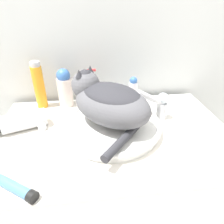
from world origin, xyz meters
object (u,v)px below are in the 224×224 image
object	(u,v)px
faucet	(159,104)
shampoo_bottle_tall	(39,86)
cat	(108,101)
cream_tube	(13,186)
soap_pump_bottle	(90,90)
soap_bar	(192,134)
lotion_bottle_white	(65,88)
deodorant_stick	(133,90)
hair_dryer	(25,121)

from	to	relation	value
faucet	shampoo_bottle_tall	size ratio (longest dim) A/B	0.71
faucet	cat	bearing A→B (deg)	-2.95
cat	cream_tube	size ratio (longest dim) A/B	2.66
soap_pump_bottle	shampoo_bottle_tall	bearing A→B (deg)	-180.00
cat	faucet	size ratio (longest dim) A/B	2.62
faucet	soap_bar	bearing A→B (deg)	105.86
lotion_bottle_white	cream_tube	world-z (taller)	lotion_bottle_white
faucet	cream_tube	bearing A→B (deg)	14.97
shampoo_bottle_tall	cream_tube	xyz separation A→B (m)	(0.01, -0.48, -0.09)
faucet	deodorant_stick	size ratio (longest dim) A/B	1.20
shampoo_bottle_tall	lotion_bottle_white	distance (m)	0.11
soap_bar	faucet	bearing A→B (deg)	122.27
lotion_bottle_white	hair_dryer	size ratio (longest dim) A/B	0.93
shampoo_bottle_tall	soap_bar	world-z (taller)	shampoo_bottle_tall
cat	faucet	bearing A→B (deg)	-123.30
soap_pump_bottle	soap_bar	xyz separation A→B (m)	(0.37, -0.31, -0.06)
hair_dryer	shampoo_bottle_tall	bearing A→B (deg)	-119.83
shampoo_bottle_tall	lotion_bottle_white	xyz separation A→B (m)	(0.11, 0.00, -0.02)
cream_tube	shampoo_bottle_tall	bearing A→B (deg)	90.74
cat	deodorant_stick	world-z (taller)	cat
deodorant_stick	soap_bar	size ratio (longest dim) A/B	1.74
soap_bar	hair_dryer	bearing A→B (deg)	168.03
soap_pump_bottle	lotion_bottle_white	distance (m)	0.12
deodorant_stick	shampoo_bottle_tall	size ratio (longest dim) A/B	0.59
faucet	hair_dryer	xyz separation A→B (m)	(-0.54, -0.01, -0.04)
deodorant_stick	cream_tube	xyz separation A→B (m)	(-0.43, -0.48, -0.05)
hair_dryer	soap_bar	size ratio (longest dim) A/B	2.63
hair_dryer	soap_pump_bottle	bearing A→B (deg)	-164.60
soap_pump_bottle	soap_bar	distance (m)	0.48
deodorant_stick	hair_dryer	distance (m)	0.50
faucet	shampoo_bottle_tall	world-z (taller)	shampoo_bottle_tall
deodorant_stick	soap_bar	bearing A→B (deg)	-62.93
cat	deodorant_stick	distance (m)	0.27
faucet	deodorant_stick	distance (m)	0.19
deodorant_stick	faucet	bearing A→B (deg)	-67.43
hair_dryer	soap_bar	xyz separation A→B (m)	(0.63, -0.13, -0.02)
hair_dryer	faucet	bearing A→B (deg)	161.49
deodorant_stick	cat	bearing A→B (deg)	-122.43
faucet	deodorant_stick	xyz separation A→B (m)	(-0.07, 0.17, -0.01)
shampoo_bottle_tall	hair_dryer	size ratio (longest dim) A/B	1.11
cat	deodorant_stick	size ratio (longest dim) A/B	3.14
deodorant_stick	cream_tube	world-z (taller)	deodorant_stick
faucet	shampoo_bottle_tall	bearing A→B (deg)	-35.39
cat	faucet	xyz separation A→B (m)	(0.22, 0.05, -0.05)
cat	cream_tube	world-z (taller)	cat
soap_pump_bottle	cream_tube	distance (m)	0.53
soap_pump_bottle	deodorant_stick	bearing A→B (deg)	-0.00
faucet	soap_bar	world-z (taller)	faucet
cat	hair_dryer	distance (m)	0.34
lotion_bottle_white	soap_bar	world-z (taller)	lotion_bottle_white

